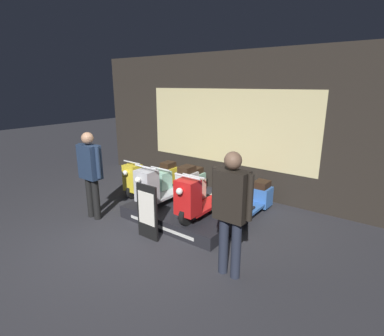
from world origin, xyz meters
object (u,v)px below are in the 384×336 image
Objects in this scene: scooter_display_right at (208,195)px; scooter_backrow_2 at (211,192)px; person_right_browsing at (231,205)px; price_sign_board at (147,212)px; scooter_backrow_0 at (152,177)px; person_left_browsing at (90,169)px; scooter_backrow_3 at (248,201)px; scooter_backrow_1 at (179,184)px; scooter_display_left at (168,185)px.

scooter_backrow_2 is at bearing 119.07° from scooter_display_right.
price_sign_board is at bearing 178.17° from person_right_browsing.
price_sign_board is (-0.50, -1.03, -0.10)m from scooter_display_right.
scooter_backrow_0 is at bearing 161.99° from scooter_display_right.
person_left_browsing is at bearing -150.34° from scooter_display_right.
person_left_browsing is 2.99m from person_right_browsing.
scooter_backrow_3 is (2.55, 0.00, 0.00)m from scooter_backrow_0.
scooter_display_left is at bearing -67.57° from scooter_backrow_1.
scooter_backrow_0 and scooter_backrow_1 have the same top height.
scooter_backrow_2 is 1.76× the size of price_sign_board.
scooter_display_right is 0.80m from scooter_backrow_2.
scooter_display_left is 1.00× the size of scooter_backrow_3.
price_sign_board is at bearing -119.71° from scooter_backrow_3.
price_sign_board is at bearing -47.35° from scooter_backrow_0.
scooter_backrow_3 is 1.98m from person_right_browsing.
person_right_browsing is (2.31, -1.76, 0.67)m from scooter_backrow_1.
scooter_backrow_1 is at bearing 180.00° from scooter_backrow_2.
scooter_backrow_3 is (1.70, 0.00, 0.00)m from scooter_backrow_1.
scooter_backrow_1 is 1.70m from scooter_backrow_3.
scooter_backrow_0 is 3.68m from person_right_browsing.
scooter_backrow_3 is at bearing 0.00° from scooter_backrow_0.
person_right_browsing is at bearing -1.83° from price_sign_board.
scooter_backrow_3 is at bearing 25.39° from scooter_display_left.
scooter_backrow_3 is (1.42, 0.67, -0.23)m from scooter_display_left.
scooter_backrow_2 is 0.97× the size of person_right_browsing.
scooter_display_right reaches higher than scooter_backrow_3.
scooter_display_left is 0.76m from scooter_backrow_1.
scooter_display_left is 1.00× the size of scooter_backrow_1.
scooter_display_left is 0.91m from scooter_backrow_2.
scooter_backrow_0 and scooter_backrow_3 have the same top height.
scooter_backrow_2 is 0.85m from scooter_backrow_3.
person_left_browsing reaches higher than scooter_backrow_2.
scooter_display_left is 0.95m from scooter_display_right.
person_left_browsing is at bearing 180.00° from person_right_browsing.
person_left_browsing is 1.49m from price_sign_board.
person_left_browsing is at bearing -143.53° from scooter_backrow_3.
scooter_backrow_0 is 2.33m from price_sign_board.
scooter_backrow_0 is at bearing 132.65° from price_sign_board.
scooter_backrow_3 is at bearing 0.00° from scooter_backrow_1.
scooter_backrow_3 is 1.97m from price_sign_board.
scooter_display_right is 2.19m from scooter_backrow_0.
scooter_backrow_1 is 1.99m from person_left_browsing.
scooter_display_left is 1.00× the size of scooter_backrow_2.
scooter_display_left is 0.97× the size of person_right_browsing.
person_right_browsing reaches higher than scooter_backrow_0.
scooter_backrow_0 is 1.76× the size of price_sign_board.
scooter_backrow_0 is 0.97× the size of person_right_browsing.
scooter_backrow_1 is at bearing 142.73° from person_right_browsing.
person_right_browsing reaches higher than scooter_backrow_2.
price_sign_board reaches higher than scooter_backrow_1.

